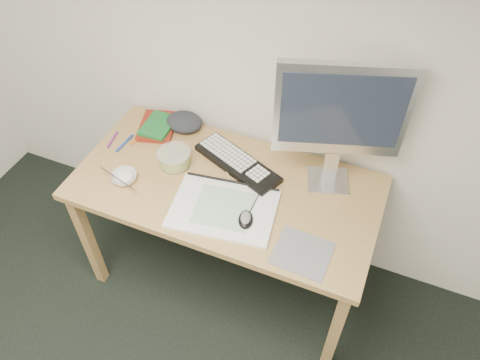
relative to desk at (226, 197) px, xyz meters
The scene contains 18 objects.
desk is the anchor object (origin of this frame).
mousepad 0.50m from the desk, 26.86° to the right, with size 0.23×0.20×0.00m, color gray.
sketchpad 0.17m from the desk, 69.57° to the right, with size 0.45×0.32×0.01m, color white.
keyboard 0.17m from the desk, 89.60° to the left, with size 0.45×0.14×0.03m, color black.
monitor 0.67m from the desk, 25.97° to the left, with size 0.52×0.22×0.63m.
mouse 0.26m from the desk, 44.45° to the right, with size 0.06×0.10×0.03m, color black.
rice_bowl 0.48m from the desk, 161.53° to the right, with size 0.12×0.12×0.04m, color white.
chopsticks 0.50m from the desk, 158.19° to the right, with size 0.02×0.02×0.23m, color silver.
fruit_tub 0.30m from the desk, behind, with size 0.16×0.16×0.08m, color #F1D255.
book_red 0.55m from the desk, 154.24° to the left, with size 0.18×0.23×0.02m, color maroon.
book_green 0.53m from the desk, 154.72° to the left, with size 0.14×0.19×0.02m, color #1A682B.
cloth_lump 0.48m from the desk, 140.74° to the left, with size 0.16×0.13×0.07m, color #2A2D33.
pencil_pink 0.11m from the desk, 64.52° to the left, with size 0.01×0.01×0.20m, color pink.
pencil_tan 0.09m from the desk, 25.88° to the left, with size 0.01×0.01×0.19m, color tan.
pencil_black 0.16m from the desk, 19.54° to the left, with size 0.01×0.01×0.17m, color black.
marker_blue 0.59m from the desk, behind, with size 0.01×0.01×0.14m, color #1E43A7.
marker_orange 0.55m from the desk, 165.71° to the left, with size 0.01×0.01×0.13m, color orange.
marker_purple 0.66m from the desk, behind, with size 0.01×0.01×0.12m, color #762382.
Camera 1 is at (0.56, 0.12, 2.33)m, focal length 35.00 mm.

